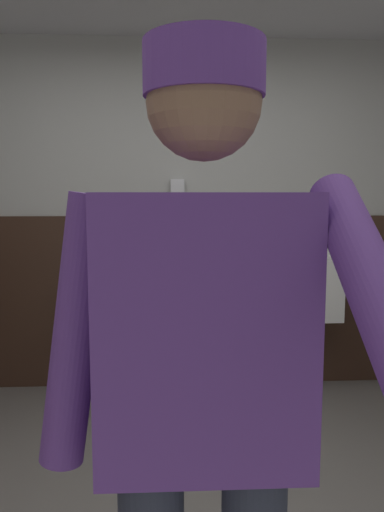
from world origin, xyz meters
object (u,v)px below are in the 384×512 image
(soap_dispenser, at_px, (177,192))
(urinal_left, at_px, (110,289))
(urinal_right, at_px, (314,287))
(person, at_px, (203,400))
(urinal_middle, at_px, (213,288))

(soap_dispenser, bearing_deg, urinal_left, -166.49)
(urinal_right, bearing_deg, urinal_left, 180.00)
(person, bearing_deg, urinal_middle, 84.25)
(soap_dispenser, bearing_deg, urinal_right, -6.79)
(soap_dispenser, bearing_deg, person, -90.12)
(urinal_right, bearing_deg, urinal_middle, 180.00)
(urinal_left, height_order, urinal_right, same)
(urinal_left, distance_m, urinal_middle, 0.75)
(urinal_left, xyz_separation_m, person, (0.49, -2.57, 0.25))
(urinal_left, distance_m, urinal_right, 1.50)
(urinal_right, bearing_deg, person, -111.45)
(urinal_right, xyz_separation_m, soap_dispenser, (-1.00, 0.12, 0.70))
(urinal_middle, height_order, urinal_right, same)
(person, bearing_deg, urinal_left, 100.84)
(urinal_middle, xyz_separation_m, person, (-0.26, -2.57, 0.25))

